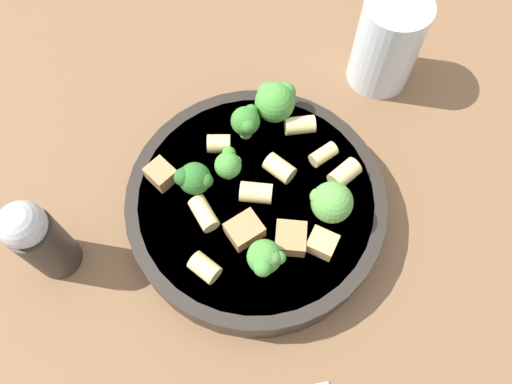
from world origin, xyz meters
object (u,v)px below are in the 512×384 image
at_px(rigatoni_2, 323,154).
at_px(broccoli_floret_1, 265,258).
at_px(broccoli_floret_3, 246,122).
at_px(chicken_chunk_0, 291,238).
at_px(broccoli_floret_0, 276,100).
at_px(chicken_chunk_3, 241,229).
at_px(broccoli_floret_2, 331,198).
at_px(broccoli_floret_5, 228,164).
at_px(pepper_shaker, 39,239).
at_px(rigatoni_6, 219,144).
at_px(drinking_glass, 386,48).
at_px(rigatoni_5, 280,168).
at_px(pasta_bowl, 256,204).
at_px(rigatoni_0, 205,268).
at_px(rigatoni_1, 344,174).
at_px(rigatoni_4, 253,187).
at_px(rigatoni_3, 204,214).
at_px(chicken_chunk_1, 322,243).
at_px(chicken_chunk_2, 161,174).
at_px(rigatoni_7, 300,125).
at_px(broccoli_floret_4, 193,179).

bearing_deg(rigatoni_2, broccoli_floret_1, -101.76).
xyz_separation_m(broccoli_floret_3, chicken_chunk_0, (0.06, -0.09, -0.01)).
xyz_separation_m(broccoli_floret_0, chicken_chunk_3, (0.00, -0.12, -0.01)).
height_order(broccoli_floret_2, rigatoni_2, broccoli_floret_2).
bearing_deg(chicken_chunk_0, broccoli_floret_5, 145.47).
bearing_deg(chicken_chunk_0, pepper_shaker, -163.28).
height_order(rigatoni_6, drinking_glass, drinking_glass).
bearing_deg(rigatoni_5, pasta_bowl, -115.09).
bearing_deg(rigatoni_2, rigatoni_0, -118.23).
xyz_separation_m(broccoli_floret_2, rigatoni_1, (0.01, 0.03, -0.02)).
distance_m(broccoli_floret_5, chicken_chunk_0, 0.08).
xyz_separation_m(broccoli_floret_3, pepper_shaker, (-0.13, -0.15, -0.01)).
xyz_separation_m(pasta_bowl, rigatoni_4, (-0.00, 0.00, 0.02)).
bearing_deg(chicken_chunk_0, rigatoni_4, 139.86).
bearing_deg(rigatoni_3, rigatoni_6, 96.92).
xyz_separation_m(broccoli_floret_2, chicken_chunk_3, (-0.06, -0.04, -0.02)).
height_order(chicken_chunk_1, drinking_glass, drinking_glass).
xyz_separation_m(broccoli_floret_3, chicken_chunk_2, (-0.06, -0.06, -0.01)).
xyz_separation_m(rigatoni_1, rigatoni_5, (-0.06, -0.01, -0.00)).
bearing_deg(pepper_shaker, rigatoni_1, 29.73).
relative_size(broccoli_floret_5, chicken_chunk_3, 1.15).
distance_m(broccoli_floret_3, rigatoni_2, 0.07).
bearing_deg(rigatoni_4, chicken_chunk_3, -88.15).
distance_m(pasta_bowl, chicken_chunk_1, 0.07).
bearing_deg(chicken_chunk_0, chicken_chunk_3, -175.39).
height_order(broccoli_floret_2, rigatoni_7, broccoli_floret_2).
relative_size(broccoli_floret_5, rigatoni_6, 1.54).
height_order(rigatoni_0, chicken_chunk_1, rigatoni_0).
distance_m(rigatoni_3, chicken_chunk_1, 0.10).
xyz_separation_m(rigatoni_3, pepper_shaker, (-0.12, -0.06, 0.01)).
bearing_deg(broccoli_floret_0, rigatoni_2, -32.51).
height_order(rigatoni_0, rigatoni_4, rigatoni_4).
bearing_deg(rigatoni_6, pepper_shaker, -130.89).
bearing_deg(broccoli_floret_0, rigatoni_4, -88.38).
xyz_separation_m(pasta_bowl, chicken_chunk_2, (-0.08, -0.01, 0.02)).
relative_size(broccoli_floret_5, drinking_glass, 0.32).
distance_m(broccoli_floret_2, chicken_chunk_1, 0.04).
xyz_separation_m(broccoli_floret_3, rigatoni_1, (0.09, -0.02, -0.01)).
relative_size(rigatoni_7, chicken_chunk_3, 0.99).
relative_size(rigatoni_7, pepper_shaker, 0.27).
bearing_deg(rigatoni_2, chicken_chunk_2, -155.96).
xyz_separation_m(rigatoni_2, pepper_shaker, (-0.20, -0.14, 0.01)).
distance_m(broccoli_floret_2, rigatoni_7, 0.09).
distance_m(rigatoni_3, rigatoni_5, 0.08).
xyz_separation_m(broccoli_floret_5, chicken_chunk_2, (-0.06, -0.02, -0.01)).
xyz_separation_m(pasta_bowl, rigatoni_6, (-0.05, 0.04, 0.02)).
bearing_deg(broccoli_floret_4, chicken_chunk_2, 177.78).
height_order(rigatoni_1, rigatoni_7, same).
xyz_separation_m(broccoli_floret_3, rigatoni_0, (0.00, -0.13, -0.01)).
bearing_deg(broccoli_floret_5, broccoli_floret_2, -6.64).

